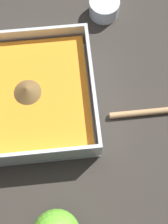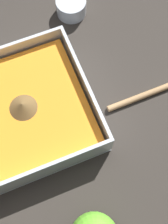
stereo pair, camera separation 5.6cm
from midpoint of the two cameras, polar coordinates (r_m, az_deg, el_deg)
The scene contains 4 objects.
ground_plane at distance 0.61m, azimuth -11.68°, elevation -0.02°, with size 4.00×4.00×0.00m, color #332D28.
square_dish at distance 0.58m, azimuth -13.34°, elevation -0.32°, with size 0.24×0.24×0.07m.
spice_bowl at distance 0.70m, azimuth -4.74°, elevation 18.33°, with size 0.06×0.06×0.04m.
wooden_spoon at distance 0.62m, azimuth 12.30°, elevation 4.17°, with size 0.03×0.22×0.01m.
Camera 2 is at (-0.23, -0.01, 0.56)m, focal length 50.00 mm.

